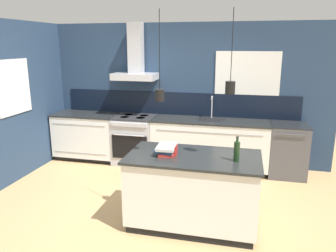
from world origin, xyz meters
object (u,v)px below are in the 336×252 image
oven_range (135,140)px  book_stack (166,149)px  bottle_on_island (237,151)px  dishwasher (288,150)px  red_supply_box (168,150)px

oven_range → book_stack: (1.09, -1.97, 0.52)m
bottle_on_island → book_stack: size_ratio=0.88×
oven_range → dishwasher: size_ratio=1.00×
red_supply_box → oven_range: bearing=119.4°
oven_range → book_stack: 2.31m
book_stack → red_supply_box: size_ratio=1.64×
dishwasher → book_stack: size_ratio=2.68×
oven_range → bottle_on_island: (1.93, -2.02, 0.58)m
bottle_on_island → red_supply_box: (-0.82, 0.05, -0.07)m
oven_range → red_supply_box: 2.32m
bottle_on_island → red_supply_box: bearing=176.5°
bottle_on_island → book_stack: 0.85m
dishwasher → bottle_on_island: bottle_on_island is taller
oven_range → book_stack: bearing=-61.0°
dishwasher → red_supply_box: red_supply_box is taller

